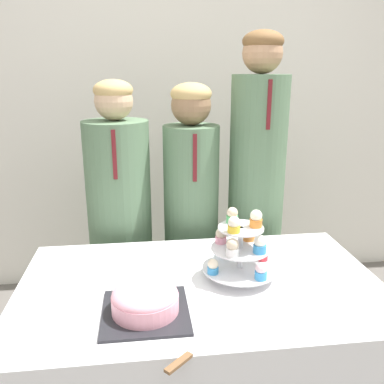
# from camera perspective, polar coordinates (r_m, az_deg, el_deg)

# --- Properties ---
(wall_back) EXTENTS (9.00, 0.06, 2.70)m
(wall_back) POSITION_cam_1_polar(r_m,az_deg,el_deg) (2.74, -3.12, 14.57)
(wall_back) COLOR silver
(wall_back) RESTS_ON ground_plane
(table) EXTENTS (1.32, 0.79, 0.71)m
(table) POSITION_cam_1_polar(r_m,az_deg,el_deg) (1.72, 1.20, -22.93)
(table) COLOR white
(table) RESTS_ON ground_plane
(round_cake) EXTENTS (0.28, 0.28, 0.11)m
(round_cake) POSITION_cam_1_polar(r_m,az_deg,el_deg) (1.33, -6.60, -14.77)
(round_cake) COLOR #232328
(round_cake) RESTS_ON table
(cake_knife) EXTENTS (0.24, 0.22, 0.01)m
(cake_knife) POSITION_cam_1_polar(r_m,az_deg,el_deg) (1.20, 0.06, -21.56)
(cake_knife) COLOR silver
(cake_knife) RESTS_ON table
(cupcake_stand) EXTENTS (0.28, 0.28, 0.26)m
(cupcake_stand) POSITION_cam_1_polar(r_m,az_deg,el_deg) (1.51, 6.87, -7.61)
(cupcake_stand) COLOR silver
(cupcake_stand) RESTS_ON table
(student_0) EXTENTS (0.31, 0.32, 1.42)m
(student_0) POSITION_cam_1_polar(r_m,az_deg,el_deg) (2.09, -9.95, -5.73)
(student_0) COLOR #567556
(student_0) RESTS_ON ground_plane
(student_1) EXTENTS (0.27, 0.28, 1.40)m
(student_1) POSITION_cam_1_polar(r_m,az_deg,el_deg) (2.10, -0.12, -5.03)
(student_1) COLOR #567556
(student_1) RESTS_ON ground_plane
(student_2) EXTENTS (0.28, 0.29, 1.63)m
(student_2) POSITION_cam_1_polar(r_m,az_deg,el_deg) (2.12, 8.88, -1.73)
(student_2) COLOR #567556
(student_2) RESTS_ON ground_plane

